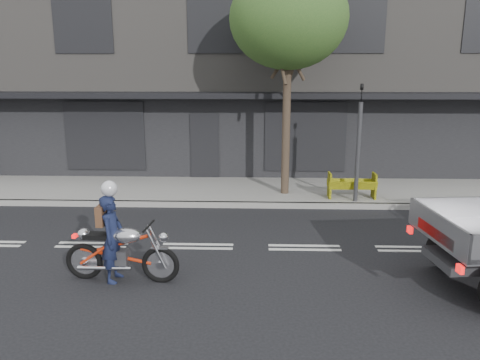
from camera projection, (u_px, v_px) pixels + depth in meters
name	position (u px, v px, depth m)	size (l,w,h in m)	color
ground	(197.00, 246.00, 10.52)	(80.00, 80.00, 0.00)	black
sidewalk	(215.00, 191.00, 15.07)	(32.00, 3.20, 0.15)	gray
kerb	(211.00, 204.00, 13.51)	(32.00, 0.20, 0.15)	gray
building_main	(227.00, 67.00, 20.58)	(26.00, 10.00, 8.00)	slate
street_tree	(289.00, 19.00, 13.31)	(3.40, 3.40, 6.74)	#382B21
traffic_light_pole	(358.00, 150.00, 13.25)	(0.12, 0.12, 3.50)	#2D2D30
motorcycle	(121.00, 251.00, 8.72)	(2.20, 0.64, 1.13)	black
rider	(113.00, 239.00, 8.67)	(0.60, 0.40, 1.65)	#151C3A
construction_barrier	(353.00, 187.00, 13.66)	(1.41, 0.56, 0.79)	#F8F40D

